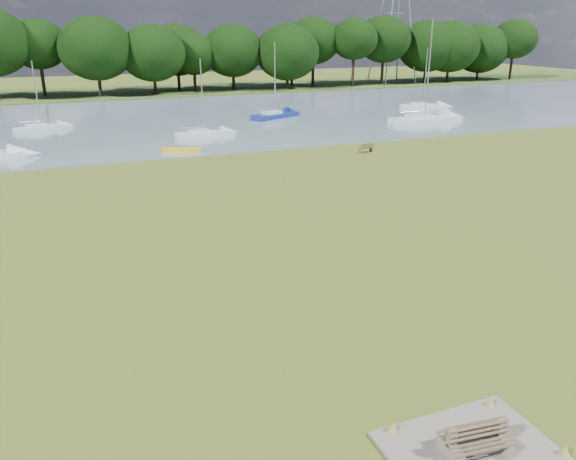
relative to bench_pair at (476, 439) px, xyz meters
name	(u,v)px	position (x,y,z in m)	size (l,w,h in m)	color
ground	(276,255)	(0.00, 14.00, -0.46)	(220.00, 220.00, 0.00)	olive
river	(145,121)	(0.00, 56.00, -0.46)	(220.00, 40.00, 0.10)	gray
far_bank	(117,93)	(0.00, 86.00, -0.46)	(220.00, 20.00, 0.40)	#4C6626
concrete_pad	(474,453)	(0.00, 0.00, -0.41)	(4.20, 3.20, 0.10)	gray
bench_pair	(476,439)	(0.00, 0.00, 0.00)	(1.75, 1.14, 0.89)	gray
riverbank_bench	(366,148)	(14.96, 32.26, -0.06)	(1.34, 0.57, 0.80)	brown
kayak	(181,150)	(0.48, 38.00, -0.25)	(3.25, 0.76, 0.32)	yellow
tree_line	(156,47)	(6.06, 82.00, 6.58)	(153.74, 9.83, 11.90)	black
sailboat_0	(275,114)	(14.31, 52.56, 0.08)	(6.42, 4.21, 8.31)	navy
sailboat_3	(423,105)	(35.06, 53.34, -0.01)	(6.17, 3.46, 7.48)	silver
sailboat_4	(424,117)	(28.65, 43.72, 0.11)	(8.13, 2.28, 10.79)	silver
sailboat_5	(203,132)	(3.90, 44.34, 0.00)	(5.56, 1.96, 7.21)	silver
sailboat_6	(41,126)	(-10.69, 53.84, -0.01)	(5.44, 3.22, 6.81)	silver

